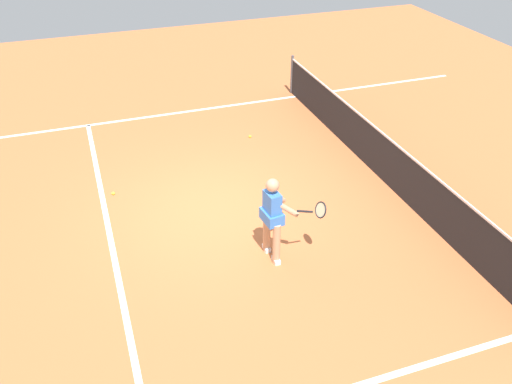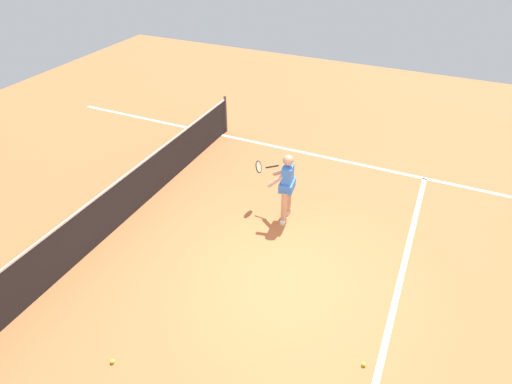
# 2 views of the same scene
# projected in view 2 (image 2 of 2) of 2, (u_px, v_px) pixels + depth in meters

# --- Properties ---
(ground_plane) EXTENTS (25.27, 25.27, 0.00)m
(ground_plane) POSITION_uv_depth(u_px,v_px,m) (281.00, 279.00, 7.88)
(ground_plane) COLOR #C66638
(service_line_marking) EXTENTS (9.24, 0.10, 0.01)m
(service_line_marking) POSITION_uv_depth(u_px,v_px,m) (392.00, 315.00, 7.21)
(service_line_marking) COLOR white
(service_line_marking) RESTS_ON ground
(sideline_right_marking) EXTENTS (0.10, 17.44, 0.01)m
(sideline_right_marking) POSITION_uv_depth(u_px,v_px,m) (346.00, 162.00, 11.34)
(sideline_right_marking) COLOR white
(sideline_right_marking) RESTS_ON ground
(court_net) EXTENTS (9.92, 0.08, 1.09)m
(court_net) POSITION_uv_depth(u_px,v_px,m) (114.00, 207.00, 8.85)
(court_net) COLOR #4C4C51
(court_net) RESTS_ON ground
(tennis_player) EXTENTS (0.73, 0.99, 1.55)m
(tennis_player) POSITION_uv_depth(u_px,v_px,m) (286.00, 185.00, 8.92)
(tennis_player) COLOR tan
(tennis_player) RESTS_ON ground
(tennis_ball_near) EXTENTS (0.07, 0.07, 0.07)m
(tennis_ball_near) POSITION_uv_depth(u_px,v_px,m) (112.00, 361.00, 6.46)
(tennis_ball_near) COLOR #D1E533
(tennis_ball_near) RESTS_ON ground
(tennis_ball_mid) EXTENTS (0.07, 0.07, 0.07)m
(tennis_ball_mid) POSITION_uv_depth(u_px,v_px,m) (364.00, 364.00, 6.42)
(tennis_ball_mid) COLOR #D1E533
(tennis_ball_mid) RESTS_ON ground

